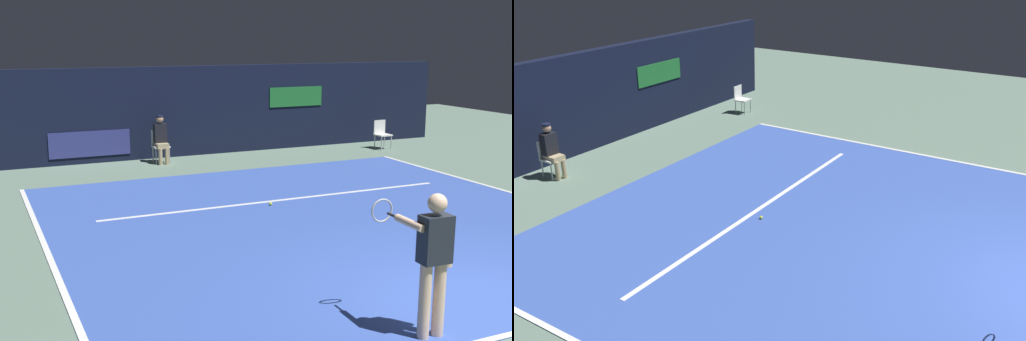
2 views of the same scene
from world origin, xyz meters
The scene contains 9 objects.
ground_plane centered at (0.00, 4.05, 0.00)m, with size 32.39×32.39×0.00m, color slate.
court_surface centered at (0.00, 4.05, 0.01)m, with size 10.06×10.11×0.01m, color #3856B2.
line_sideline_right centered at (-4.98, 4.05, 0.01)m, with size 0.10×10.11×0.01m, color white.
line_service centered at (0.00, 5.82, 0.01)m, with size 7.85×0.10×0.01m, color white.
back_wall centered at (0.00, 11.80, 1.30)m, with size 16.93×0.33×2.60m.
tennis_player centered at (-1.28, -0.56, 0.99)m, with size 0.58×0.94×1.73m.
line_judge_on_chair centered at (-1.17, 10.91, 0.69)m, with size 0.45×0.54×1.32m.
courtside_chair_near centered at (5.73, 10.35, 0.50)m, with size 0.46×0.43×0.88m.
tennis_ball centered at (-0.40, 5.53, 0.05)m, with size 0.07×0.07×0.07m, color #CCE033.
Camera 1 is at (-6.01, -6.13, 3.46)m, focal length 45.37 mm.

